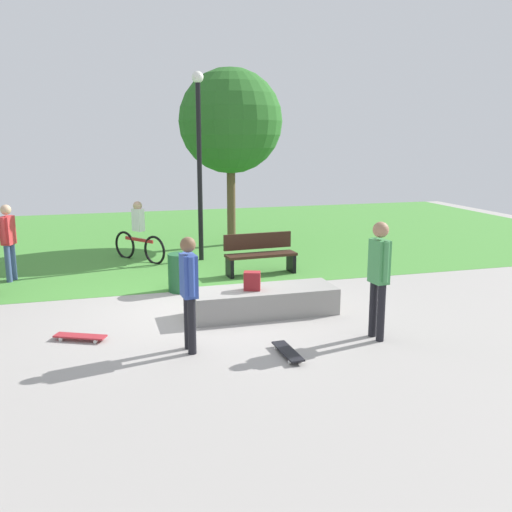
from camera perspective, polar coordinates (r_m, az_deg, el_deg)
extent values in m
plane|color=#9E9993|center=(10.13, -4.80, -5.47)|extent=(28.00, 28.00, 0.00)
cube|color=#478C38|center=(17.54, -9.74, 1.88)|extent=(26.60, 12.63, 0.01)
cube|color=gray|center=(9.82, 0.80, -4.60)|extent=(2.51, 0.86, 0.46)
cube|color=maroon|center=(9.62, -0.40, -2.54)|extent=(0.33, 0.28, 0.32)
cylinder|color=black|center=(8.27, -6.90, -6.63)|extent=(0.12, 0.12, 0.82)
cylinder|color=black|center=(8.06, -6.53, -7.11)|extent=(0.12, 0.12, 0.82)
cube|color=#2D4799|center=(7.96, -6.85, -2.00)|extent=(0.22, 0.33, 0.61)
cylinder|color=#2D4799|center=(8.12, -7.13, -1.56)|extent=(0.09, 0.09, 0.56)
cylinder|color=#2D4799|center=(7.80, -6.56, -2.12)|extent=(0.09, 0.09, 0.56)
sphere|color=brown|center=(7.87, -6.93, 1.15)|extent=(0.22, 0.22, 0.22)
cylinder|color=black|center=(8.87, 11.80, -5.27)|extent=(0.12, 0.12, 0.88)
cylinder|color=black|center=(8.69, 12.57, -5.66)|extent=(0.12, 0.12, 0.88)
cube|color=#3F8C4C|center=(8.58, 12.40, -0.54)|extent=(0.22, 0.33, 0.66)
cylinder|color=#3F8C4C|center=(8.72, 11.81, -0.15)|extent=(0.09, 0.09, 0.61)
cylinder|color=#3F8C4C|center=(8.44, 13.03, -0.60)|extent=(0.09, 0.09, 0.61)
sphere|color=#9E7556|center=(8.49, 12.55, 2.62)|extent=(0.24, 0.24, 0.24)
cube|color=black|center=(8.06, 3.23, -9.61)|extent=(0.23, 0.81, 0.02)
cylinder|color=silver|center=(7.87, 4.54, -10.52)|extent=(0.03, 0.06, 0.06)
cylinder|color=silver|center=(7.81, 3.44, -10.67)|extent=(0.03, 0.06, 0.06)
cylinder|color=silver|center=(8.35, 3.04, -9.14)|extent=(0.03, 0.06, 0.06)
cylinder|color=silver|center=(8.30, 1.99, -9.27)|extent=(0.03, 0.06, 0.06)
cube|color=#A5262D|center=(9.03, -17.41, -7.76)|extent=(0.81, 0.53, 0.02)
cylinder|color=silver|center=(8.99, -15.56, -8.00)|extent=(0.06, 0.05, 0.06)
cylinder|color=silver|center=(8.86, -16.00, -8.34)|extent=(0.06, 0.05, 0.06)
cylinder|color=silver|center=(9.24, -18.74, -7.67)|extent=(0.06, 0.05, 0.06)
cylinder|color=silver|center=(9.10, -19.21, -7.99)|extent=(0.06, 0.05, 0.06)
cube|color=#331E14|center=(12.55, 0.52, 0.11)|extent=(1.63, 0.54, 0.06)
cube|color=#331E14|center=(12.69, 0.17, 1.54)|extent=(1.60, 0.16, 0.36)
cube|color=black|center=(12.86, 3.59, -0.64)|extent=(0.11, 0.40, 0.45)
cube|color=black|center=(12.36, -2.69, -1.15)|extent=(0.11, 0.40, 0.45)
cylinder|color=brown|center=(15.98, -2.53, 5.76)|extent=(0.24, 0.24, 2.60)
sphere|color=#286623|center=(15.89, -2.61, 13.53)|extent=(2.86, 2.86, 2.86)
cylinder|color=black|center=(13.90, -5.74, 8.28)|extent=(0.12, 0.12, 4.29)
sphere|color=silver|center=(13.94, -5.94, 17.61)|extent=(0.28, 0.28, 0.28)
cylinder|color=#1E592D|center=(11.31, -7.61, -1.67)|extent=(0.52, 0.52, 0.77)
cylinder|color=#3F5184|center=(13.19, -23.42, -0.53)|extent=(0.12, 0.12, 0.80)
cylinder|color=#3F5184|center=(13.00, -23.86, -0.73)|extent=(0.12, 0.12, 0.80)
cube|color=red|center=(12.97, -23.89, 2.39)|extent=(0.30, 0.37, 0.60)
cylinder|color=red|center=(13.12, -23.56, 2.62)|extent=(0.09, 0.09, 0.55)
cylinder|color=red|center=(12.82, -24.25, 2.37)|extent=(0.09, 0.09, 0.55)
sphere|color=tan|center=(12.91, -24.06, 4.31)|extent=(0.22, 0.22, 0.22)
cube|color=olive|center=(13.04, -24.52, 2.52)|extent=(0.24, 0.30, 0.36)
torus|color=black|center=(14.70, -13.16, 1.09)|extent=(0.48, 0.61, 0.72)
torus|color=black|center=(13.89, -10.26, 0.58)|extent=(0.48, 0.61, 0.72)
cube|color=#B22626|center=(14.25, -11.79, 1.63)|extent=(0.62, 0.82, 0.08)
cube|color=white|center=(14.17, -11.87, 3.61)|extent=(0.31, 0.33, 0.56)
sphere|color=tan|center=(14.13, -11.94, 5.02)|extent=(0.22, 0.22, 0.22)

